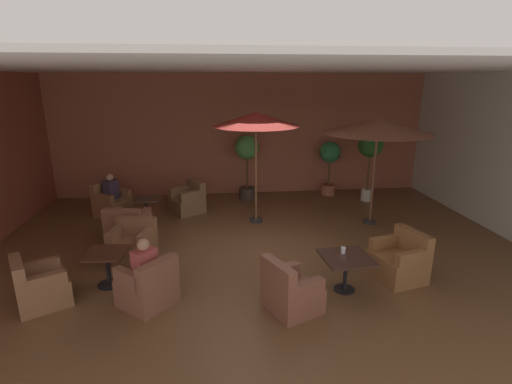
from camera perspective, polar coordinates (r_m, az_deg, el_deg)
The scene contains 22 objects.
ground_plane at distance 8.14m, azimuth 0.34°, elevation -8.69°, with size 11.34×8.77×0.02m, color brown.
wall_back_brick at distance 11.82m, azimuth -2.07°, elevation 8.38°, with size 11.34×0.08×3.60m, color #A35B44.
ceiling_slab at distance 7.38m, azimuth 0.39°, elevation 17.90°, with size 11.34×8.77×0.06m, color silver.
cafe_table_front_left at distance 6.67m, azimuth 13.18°, elevation -10.16°, with size 0.85×0.85×0.62m.
armchair_front_left_north at distance 6.10m, azimuth 5.10°, elevation -14.48°, with size 0.96×0.98×0.86m.
armchair_front_left_east at distance 7.40m, azimuth 20.44°, elevation -9.60°, with size 0.95×0.98×0.87m.
cafe_table_front_right at distance 7.14m, azimuth -21.10°, elevation -9.53°, with size 0.70×0.70×0.62m.
armchair_front_right_north at distance 8.05m, azimuth -17.70°, elevation -7.38°, with size 0.92×0.89×0.78m.
armchair_front_right_east at distance 7.07m, azimuth -29.34°, elevation -12.15°, with size 0.99×0.98×0.83m.
armchair_front_right_south at distance 6.43m, azimuth -15.64°, elevation -13.27°, with size 1.03×1.02×0.82m.
cafe_table_mid_center at distance 9.92m, azimuth -15.86°, elevation -1.95°, with size 0.61×0.61×0.62m.
armchair_mid_center_north at distance 10.71m, azimuth -20.59°, elevation -1.60°, with size 0.99×1.00×0.89m.
armchair_mid_center_east at distance 8.94m, azimuth -18.35°, elevation -4.92°, with size 0.94×0.94×0.82m.
armchair_mid_center_south at distance 10.44m, azimuth -10.01°, elevation -1.30°, with size 1.03×1.02×0.84m.
patio_umbrella_tall_red at distance 9.14m, azimuth -0.00°, elevation 10.58°, with size 2.04×2.04×2.70m.
patio_umbrella_center_beige at distance 9.47m, azimuth 17.56°, elevation 9.20°, with size 2.50×2.50×2.56m.
potted_tree_left_corner at distance 11.86m, azimuth 10.82°, elevation 4.79°, with size 0.63×0.63×1.65m.
potted_tree_mid_left at distance 11.17m, azimuth -1.34°, elevation 5.31°, with size 0.70×0.70×1.91m.
potted_tree_mid_right at distance 11.49m, azimuth 16.52°, elevation 5.93°, with size 0.70×0.70×1.99m.
patron_blue_shirt at distance 10.57m, azimuth -20.66°, elevation 0.53°, with size 0.38×0.41×0.67m.
patron_by_window at distance 6.26m, azimuth -16.14°, elevation -9.83°, with size 0.40×0.41×0.67m.
iced_drink_cup at distance 6.71m, azimuth 12.75°, elevation -8.39°, with size 0.08×0.08×0.11m, color white.
Camera 1 is at (-0.85, -7.33, 3.43)m, focal length 27.08 mm.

